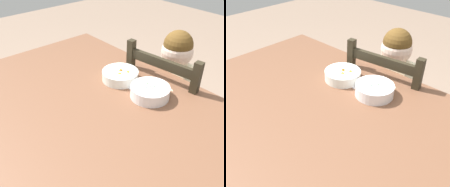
% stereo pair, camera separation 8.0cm
% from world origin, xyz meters
% --- Properties ---
extents(dining_table, '(1.56, 0.96, 0.76)m').
position_xyz_m(dining_table, '(0.00, 0.00, 0.66)').
color(dining_table, brown).
rests_on(dining_table, ground).
extents(dining_chair, '(0.47, 0.47, 0.91)m').
position_xyz_m(dining_chair, '(-0.04, 0.53, 0.45)').
color(dining_chair, black).
rests_on(dining_chair, ground).
extents(child_figure, '(0.32, 0.31, 0.97)m').
position_xyz_m(child_figure, '(-0.05, 0.52, 0.64)').
color(child_figure, beige).
rests_on(child_figure, ground).
extents(bowl_of_peas, '(0.18, 0.18, 0.06)m').
position_xyz_m(bowl_of_peas, '(0.05, 0.23, 0.78)').
color(bowl_of_peas, white).
rests_on(bowl_of_peas, dining_table).
extents(bowl_of_carrots, '(0.18, 0.18, 0.05)m').
position_xyz_m(bowl_of_carrots, '(-0.15, 0.23, 0.78)').
color(bowl_of_carrots, white).
rests_on(bowl_of_carrots, dining_table).
extents(spoon, '(0.14, 0.03, 0.01)m').
position_xyz_m(spoon, '(-0.09, 0.21, 0.76)').
color(spoon, silver).
rests_on(spoon, dining_table).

